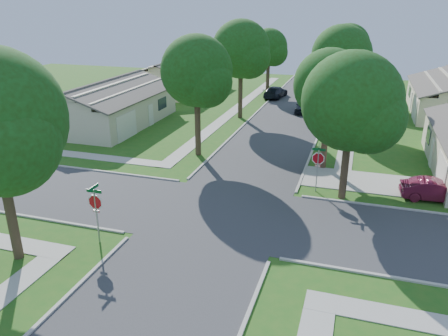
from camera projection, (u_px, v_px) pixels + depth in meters
The scene contains 19 objects.
ground at pixel (220, 213), 24.24m from camera, with size 100.00×100.00×0.00m, color #245D19.
road_ns at pixel (220, 213), 24.24m from camera, with size 7.00×100.00×0.02m, color #333335.
sidewalk_ne at pixel (352, 114), 45.68m from camera, with size 1.20×40.00×0.04m, color #9E9B91.
sidewalk_nw at pixel (240, 106), 49.11m from camera, with size 1.20×40.00×0.04m, color #9E9B91.
driveway at pixel (370, 182), 28.34m from camera, with size 8.80×3.60×0.05m, color #9E9B91.
stop_sign_sw at pixel (95, 205), 20.64m from camera, with size 1.05×0.80×2.98m.
stop_sign_ne at pixel (318, 160), 26.38m from camera, with size 1.05×0.80×2.98m.
tree_e_near at pixel (330, 88), 28.91m from camera, with size 4.97×4.80×8.28m.
tree_e_mid at pixel (342, 58), 39.38m from camera, with size 5.59×5.40×9.21m.
tree_e_far at pixel (348, 47), 51.06m from camera, with size 5.17×5.00×8.72m.
tree_w_near at pixel (197, 74), 31.38m from camera, with size 5.38×5.20×8.97m.
tree_w_mid at pixel (242, 52), 41.94m from camera, with size 5.80×5.60×9.56m.
tree_w_far at pixel (269, 49), 53.87m from camera, with size 4.76×4.60×8.04m.
tree_ne_corner at pixel (352, 106), 24.20m from camera, with size 5.80×5.60×8.66m.
house_nw_near at pixel (109, 108), 41.54m from camera, with size 8.42×13.60×4.23m.
house_nw_far at pixel (179, 80), 56.69m from camera, with size 8.42×13.60×4.23m.
car_driveway at pixel (435, 190), 25.69m from camera, with size 1.33×3.83×1.26m, color maroon.
car_curb_east at pixel (305, 106), 46.21m from camera, with size 1.62×4.03×1.37m, color black.
car_curb_west at pixel (276, 92), 53.19m from camera, with size 1.93×4.74×1.38m, color black.
Camera 1 is at (6.72, -20.67, 11.02)m, focal length 35.00 mm.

